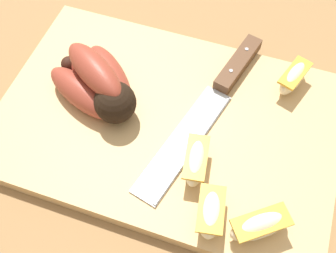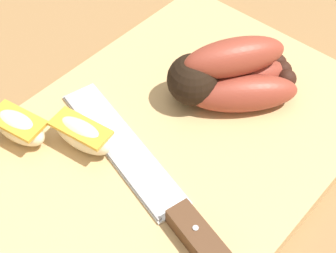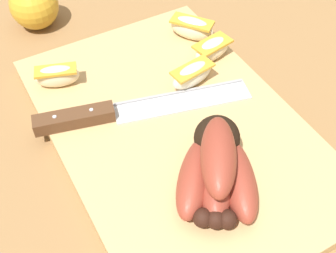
{
  "view_description": "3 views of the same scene",
  "coord_description": "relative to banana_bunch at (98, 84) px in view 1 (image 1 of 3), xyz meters",
  "views": [
    {
      "loc": [
        -0.09,
        0.26,
        0.47
      ],
      "look_at": [
        -0.01,
        0.01,
        0.03
      ],
      "focal_mm": 44.5,
      "sensor_mm": 36.0,
      "label": 1
    },
    {
      "loc": [
        -0.22,
        -0.21,
        0.4
      ],
      "look_at": [
        -0.0,
        -0.02,
        0.06
      ],
      "focal_mm": 54.01,
      "sensor_mm": 36.0,
      "label": 2
    },
    {
      "loc": [
        0.31,
        -0.2,
        0.43
      ],
      "look_at": [
        0.02,
        -0.03,
        0.05
      ],
      "focal_mm": 47.24,
      "sensor_mm": 36.0,
      "label": 3
    }
  ],
  "objects": [
    {
      "name": "ground_plane",
      "position": [
        -0.09,
        0.02,
        -0.05
      ],
      "size": [
        6.0,
        6.0,
        0.0
      ],
      "primitive_type": "plane",
      "color": "olive"
    },
    {
      "name": "cutting_board",
      "position": [
        -0.09,
        0.01,
        -0.04
      ],
      "size": [
        0.43,
        0.29,
        0.02
      ],
      "primitive_type": "cube",
      "color": "tan",
      "rests_on": "ground_plane"
    },
    {
      "name": "banana_bunch",
      "position": [
        0.0,
        0.0,
        0.0
      ],
      "size": [
        0.14,
        0.13,
        0.07
      ],
      "color": "black",
      "rests_on": "cutting_board"
    },
    {
      "name": "chefs_knife",
      "position": [
        -0.15,
        -0.06,
        -0.02
      ],
      "size": [
        0.1,
        0.28,
        0.02
      ],
      "color": "silver",
      "rests_on": "cutting_board"
    },
    {
      "name": "apple_wedge_near",
      "position": [
        -0.23,
        -0.1,
        -0.01
      ],
      "size": [
        0.04,
        0.06,
        0.03
      ],
      "color": "beige",
      "rests_on": "cutting_board"
    },
    {
      "name": "apple_wedge_middle",
      "position": [
        -0.23,
        0.11,
        -0.01
      ],
      "size": [
        0.07,
        0.06,
        0.04
      ],
      "color": "beige",
      "rests_on": "cutting_board"
    },
    {
      "name": "apple_wedge_far",
      "position": [
        -0.15,
        0.06,
        -0.01
      ],
      "size": [
        0.03,
        0.07,
        0.03
      ],
      "color": "beige",
      "rests_on": "cutting_board"
    },
    {
      "name": "apple_wedge_extra",
      "position": [
        -0.18,
        0.11,
        -0.01
      ],
      "size": [
        0.04,
        0.06,
        0.03
      ],
      "color": "beige",
      "rests_on": "cutting_board"
    }
  ]
}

